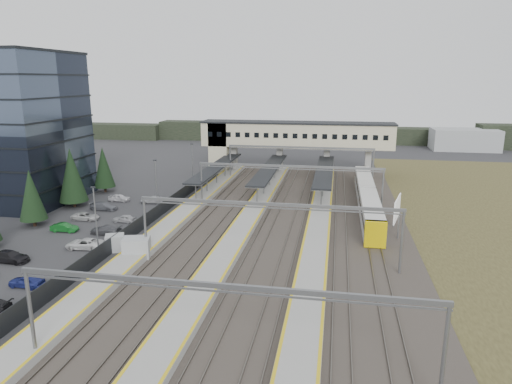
% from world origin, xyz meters
% --- Properties ---
extents(ground, '(220.00, 220.00, 0.00)m').
position_xyz_m(ground, '(0.00, 0.00, 0.00)').
color(ground, '#2B2B2D').
rests_on(ground, ground).
extents(conifer_row, '(4.42, 49.82, 9.50)m').
position_xyz_m(conifer_row, '(-22.00, -3.86, 4.84)').
color(conifer_row, black).
rests_on(conifer_row, ground).
extents(car_park, '(10.55, 44.53, 1.29)m').
position_xyz_m(car_park, '(-13.32, -7.09, 0.61)').
color(car_park, '#B8B9BD').
rests_on(car_park, ground).
extents(lampposts, '(0.50, 53.25, 8.07)m').
position_xyz_m(lampposts, '(-8.00, 1.25, 4.34)').
color(lampposts, slate).
rests_on(lampposts, ground).
extents(fence, '(0.08, 90.00, 2.00)m').
position_xyz_m(fence, '(-6.50, 5.00, 1.00)').
color(fence, '#26282B').
rests_on(fence, ground).
extents(relay_cabin_near, '(3.42, 2.86, 2.47)m').
position_xyz_m(relay_cabin_near, '(-2.91, -8.64, 1.24)').
color(relay_cabin_near, '#9A9EA0').
rests_on(relay_cabin_near, ground).
extents(relay_cabin_far, '(2.66, 2.47, 1.95)m').
position_xyz_m(relay_cabin_far, '(-6.52, -6.77, 0.98)').
color(relay_cabin_far, '#9A9EA0').
rests_on(relay_cabin_far, ground).
extents(rail_corridor, '(34.00, 90.00, 0.92)m').
position_xyz_m(rail_corridor, '(9.34, 5.00, 0.29)').
color(rail_corridor, '#332D28').
rests_on(rail_corridor, ground).
extents(canopies, '(23.10, 30.00, 3.28)m').
position_xyz_m(canopies, '(7.00, 27.00, 3.92)').
color(canopies, black).
rests_on(canopies, ground).
extents(footbridge, '(40.40, 6.40, 11.20)m').
position_xyz_m(footbridge, '(7.70, 42.00, 7.93)').
color(footbridge, '#BEB490').
rests_on(footbridge, ground).
extents(gantries, '(28.40, 62.28, 7.17)m').
position_xyz_m(gantries, '(12.00, 3.00, 6.00)').
color(gantries, slate).
rests_on(gantries, ground).
extents(train, '(2.59, 35.91, 3.25)m').
position_xyz_m(train, '(24.00, 16.59, 1.85)').
color(train, silver).
rests_on(train, ground).
extents(billboard, '(1.50, 5.71, 4.93)m').
position_xyz_m(billboard, '(27.12, 5.46, 3.30)').
color(billboard, slate).
rests_on(billboard, ground).
extents(treeline_far, '(170.00, 19.00, 7.00)m').
position_xyz_m(treeline_far, '(23.81, 92.28, 2.95)').
color(treeline_far, black).
rests_on(treeline_far, ground).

